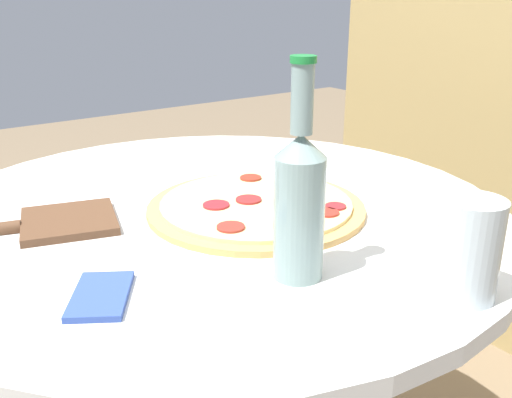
% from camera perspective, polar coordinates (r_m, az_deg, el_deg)
% --- Properties ---
extents(table, '(0.96, 0.96, 0.71)m').
position_cam_1_polar(table, '(1.01, -4.13, -9.17)').
color(table, silver).
rests_on(table, ground_plane).
extents(pizza, '(0.35, 0.35, 0.02)m').
position_cam_1_polar(pizza, '(0.92, 0.04, -0.72)').
color(pizza, tan).
rests_on(pizza, table).
extents(beer_bottle, '(0.06, 0.06, 0.27)m').
position_cam_1_polar(beer_bottle, '(0.68, 4.36, -0.03)').
color(beer_bottle, gray).
rests_on(beer_bottle, table).
extents(pizza_paddle, '(0.17, 0.31, 0.02)m').
position_cam_1_polar(pizza_paddle, '(0.91, -20.54, -2.38)').
color(pizza_paddle, brown).
rests_on(pizza_paddle, table).
extents(drinking_glass, '(0.07, 0.07, 0.12)m').
position_cam_1_polar(drinking_glass, '(0.69, 20.48, -4.73)').
color(drinking_glass, silver).
rests_on(drinking_glass, table).
extents(napkin, '(0.12, 0.11, 0.01)m').
position_cam_1_polar(napkin, '(0.69, -15.26, -9.30)').
color(napkin, '#334C99').
rests_on(napkin, table).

